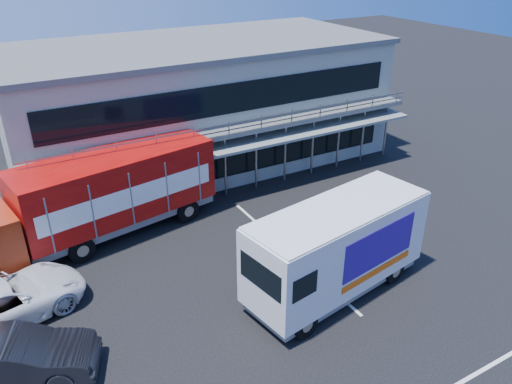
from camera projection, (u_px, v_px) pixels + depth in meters
ground at (288, 303)px, 19.34m from camera, size 120.00×120.00×0.00m
building at (198, 102)px, 30.56m from camera, size 22.40×12.00×7.30m
red_truck at (101, 196)px, 22.69m from camera, size 12.08×4.77×3.97m
white_van at (337, 248)px, 19.19m from camera, size 7.99×3.83×3.74m
parked_car_b at (15, 359)px, 15.68m from camera, size 5.33×3.44×1.66m
parked_car_c at (4, 302)px, 18.17m from camera, size 6.29×4.05×1.61m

